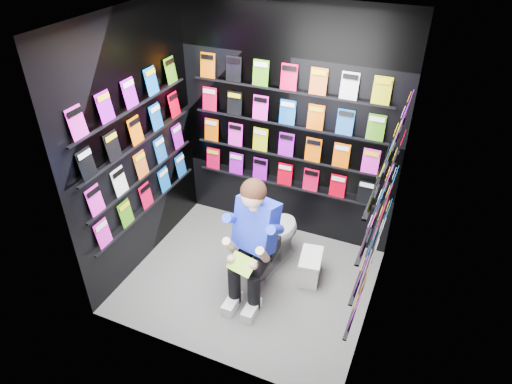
% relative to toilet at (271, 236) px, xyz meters
% --- Properties ---
extents(floor, '(2.40, 2.40, 0.00)m').
position_rel_toilet_xyz_m(floor, '(-0.09, -0.35, -0.37)').
color(floor, '#5A5B58').
rests_on(floor, ground).
extents(ceiling, '(2.40, 2.40, 0.00)m').
position_rel_toilet_xyz_m(ceiling, '(-0.09, -0.35, 2.23)').
color(ceiling, white).
rests_on(ceiling, floor).
extents(wall_back, '(2.40, 0.04, 2.60)m').
position_rel_toilet_xyz_m(wall_back, '(-0.09, 0.65, 0.93)').
color(wall_back, black).
rests_on(wall_back, floor).
extents(wall_front, '(2.40, 0.04, 2.60)m').
position_rel_toilet_xyz_m(wall_front, '(-0.09, -1.35, 0.93)').
color(wall_front, black).
rests_on(wall_front, floor).
extents(wall_left, '(0.04, 2.00, 2.60)m').
position_rel_toilet_xyz_m(wall_left, '(-1.29, -0.35, 0.93)').
color(wall_left, black).
rests_on(wall_left, floor).
extents(wall_right, '(0.04, 2.00, 2.60)m').
position_rel_toilet_xyz_m(wall_right, '(1.11, -0.35, 0.93)').
color(wall_right, black).
rests_on(wall_right, floor).
extents(comics_back, '(2.10, 0.06, 1.37)m').
position_rel_toilet_xyz_m(comics_back, '(-0.09, 0.62, 0.94)').
color(comics_back, '#BF0017').
rests_on(comics_back, wall_back).
extents(comics_left, '(0.06, 1.70, 1.37)m').
position_rel_toilet_xyz_m(comics_left, '(-1.26, -0.35, 0.94)').
color(comics_left, '#BF0017').
rests_on(comics_left, wall_left).
extents(comics_right, '(0.06, 1.70, 1.37)m').
position_rel_toilet_xyz_m(comics_right, '(1.08, -0.35, 0.94)').
color(comics_right, '#BF0017').
rests_on(comics_right, wall_right).
extents(toilet, '(0.57, 0.82, 0.73)m').
position_rel_toilet_xyz_m(toilet, '(0.00, 0.00, 0.00)').
color(toilet, silver).
rests_on(toilet, floor).
extents(longbox, '(0.25, 0.38, 0.27)m').
position_rel_toilet_xyz_m(longbox, '(0.46, -0.06, -0.23)').
color(longbox, silver).
rests_on(longbox, floor).
extents(longbox_lid, '(0.27, 0.40, 0.03)m').
position_rel_toilet_xyz_m(longbox_lid, '(0.46, -0.06, -0.09)').
color(longbox_lid, silver).
rests_on(longbox_lid, longbox).
extents(reader, '(0.68, 0.87, 1.43)m').
position_rel_toilet_xyz_m(reader, '(0.00, -0.38, 0.41)').
color(reader, '#0D21BF').
rests_on(reader, toilet).
extents(held_comic, '(0.28, 0.20, 0.11)m').
position_rel_toilet_xyz_m(held_comic, '(0.00, -0.73, 0.21)').
color(held_comic, green).
rests_on(held_comic, reader).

